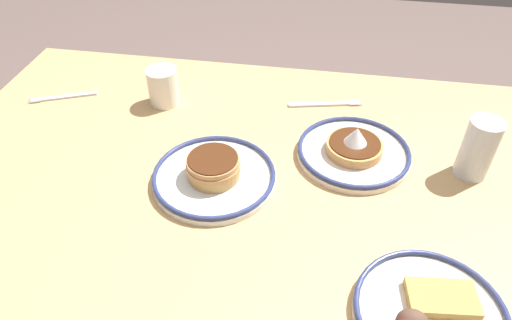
{
  "coord_description": "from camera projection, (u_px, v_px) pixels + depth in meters",
  "views": [
    {
      "loc": [
        -0.14,
        0.75,
        1.44
      ],
      "look_at": [
        -0.01,
        -0.01,
        0.77
      ],
      "focal_mm": 32.91,
      "sensor_mm": 36.0,
      "label": 1
    }
  ],
  "objects": [
    {
      "name": "fork_near",
      "position": [
        326.0,
        104.0,
        1.24
      ],
      "size": [
        0.19,
        0.06,
        0.01
      ],
      "color": "silver",
      "rests_on": "dining_table"
    },
    {
      "name": "dining_table",
      "position": [
        250.0,
        206.0,
        1.1
      ],
      "size": [
        1.49,
        0.96,
        0.74
      ],
      "color": "tan",
      "rests_on": "ground_plane"
    },
    {
      "name": "plate_near_main",
      "position": [
        214.0,
        174.0,
        1.01
      ],
      "size": [
        0.27,
        0.27,
        0.06
      ],
      "color": "white",
      "rests_on": "dining_table"
    },
    {
      "name": "plate_center_pancakes",
      "position": [
        354.0,
        150.0,
        1.07
      ],
      "size": [
        0.26,
        0.26,
        0.08
      ],
      "color": "silver",
      "rests_on": "dining_table"
    },
    {
      "name": "fork_far",
      "position": [
        63.0,
        97.0,
        1.27
      ],
      "size": [
        0.17,
        0.08,
        0.01
      ],
      "color": "silver",
      "rests_on": "dining_table"
    },
    {
      "name": "plate_far_companion",
      "position": [
        429.0,
        314.0,
        0.76
      ],
      "size": [
        0.25,
        0.25,
        0.05
      ],
      "color": "silver",
      "rests_on": "dining_table"
    },
    {
      "name": "coffee_mug",
      "position": [
        164.0,
        86.0,
        1.22
      ],
      "size": [
        0.08,
        0.11,
        0.1
      ],
      "color": "white",
      "rests_on": "dining_table"
    },
    {
      "name": "drinking_glass",
      "position": [
        477.0,
        151.0,
        1.0
      ],
      "size": [
        0.07,
        0.07,
        0.14
      ],
      "color": "silver",
      "rests_on": "dining_table"
    }
  ]
}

